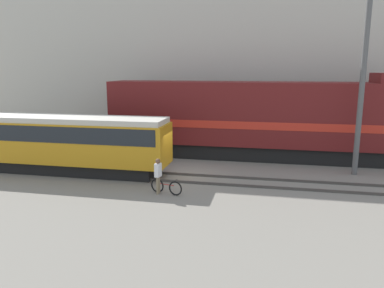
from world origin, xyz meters
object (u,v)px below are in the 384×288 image
person (158,172)px  utility_pole_left (362,90)px  bicycle (166,187)px  streetcar (64,141)px  freight_locomotive (259,119)px

person → utility_pole_left: 12.14m
person → bicycle: bearing=7.6°
streetcar → bicycle: (6.90, -2.58, -1.53)m
utility_pole_left → person: bearing=-151.2°
freight_locomotive → bicycle: freight_locomotive is taller
streetcar → person: 7.07m
bicycle → freight_locomotive: bearing=63.9°
streetcar → utility_pole_left: utility_pole_left is taller
bicycle → person: person is taller
streetcar → freight_locomotive: bearing=28.0°
freight_locomotive → person: bearing=-118.0°
bicycle → person: (-0.39, -0.05, 0.72)m
streetcar → person: (6.51, -2.63, -0.81)m
person → streetcar: bearing=158.0°
freight_locomotive → streetcar: freight_locomotive is taller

